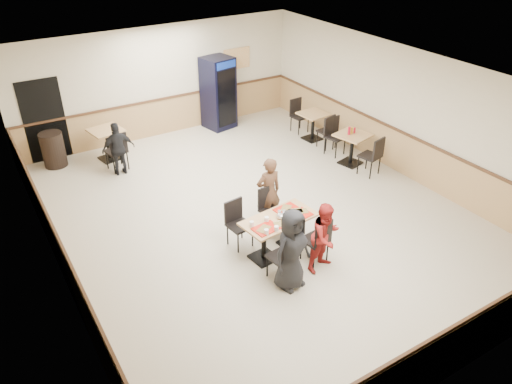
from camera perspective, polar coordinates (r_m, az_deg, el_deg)
ground at (r=10.65m, az=0.05°, el=-2.50°), size 10.00×10.00×0.00m
room_shell at (r=13.11m, az=0.80°, el=7.05°), size 10.00×10.00×10.00m
main_table at (r=9.29m, az=2.61°, el=-4.30°), size 1.48×0.86×0.75m
main_chairs at (r=9.28m, az=2.37°, el=-4.53°), size 1.43×1.78×0.96m
diner_woman_left at (r=8.39m, az=4.09°, el=-6.60°), size 0.82×0.61×1.51m
diner_woman_right at (r=8.90m, az=7.95°, el=-5.09°), size 0.73×0.62×1.33m
diner_man_opposite at (r=9.96m, az=1.44°, el=-0.01°), size 0.56×0.39×1.49m
lone_diner at (r=12.36m, az=-15.44°, el=4.78°), size 0.79×0.37×1.32m
tabletop_clutter at (r=9.12m, az=3.01°, el=-2.99°), size 1.24×0.70×0.12m
side_table_near at (r=12.67m, az=10.93°, el=5.38°), size 0.90×0.90×0.80m
side_table_near_chair_south at (r=12.27m, az=12.89°, el=4.15°), size 0.57×0.57×1.02m
side_table_near_chair_north at (r=13.11m, az=9.07°, el=6.32°), size 0.57×0.57×1.02m
side_table_far at (r=13.90m, az=6.53°, el=7.94°), size 0.77×0.77×0.77m
side_table_far_chair_south at (r=13.48m, az=8.12°, el=6.97°), size 0.48×0.48×0.97m
side_table_far_chair_north at (r=14.36m, az=5.03°, el=8.67°), size 0.48×0.48×0.97m
condiment_caddy at (r=12.54m, az=10.83°, el=6.91°), size 0.23×0.06×0.20m
back_table at (r=13.22m, az=-16.62°, el=5.76°), size 0.88×0.88×0.82m
back_table_chair_lone at (r=12.66m, az=-15.74°, el=4.64°), size 0.55×0.55×1.03m
pepsi_cooler at (r=14.51m, az=-4.32°, el=11.21°), size 0.90×0.91×2.04m
trash_bin at (r=13.37m, az=-22.16°, el=4.51°), size 0.56×0.56×0.88m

